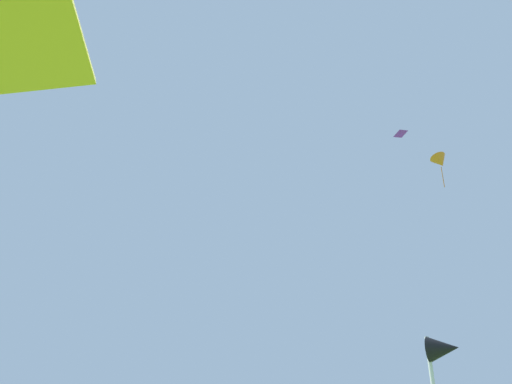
# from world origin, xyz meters

# --- Properties ---
(distant_kite_purple_mid_left) EXTENTS (0.99, 1.00, 0.34)m
(distant_kite_purple_mid_left) POSITION_xyz_m (-6.17, 33.93, 21.82)
(distant_kite_purple_mid_left) COLOR purple
(distant_kite_orange_far_center) EXTENTS (1.54, 1.43, 2.36)m
(distant_kite_orange_far_center) POSITION_xyz_m (-2.95, 29.51, 16.45)
(distant_kite_orange_far_center) COLOR orange
(marker_flag) EXTENTS (0.30, 0.24, 1.92)m
(marker_flag) POSITION_xyz_m (0.78, 4.34, 1.67)
(marker_flag) COLOR silver
(marker_flag) RESTS_ON ground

